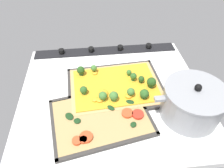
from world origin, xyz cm
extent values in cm
cube|color=white|center=(0.00, 0.00, -1.50)|extent=(74.91, 67.05, 3.00)
cube|color=black|center=(0.00, -30.03, 0.40)|extent=(71.92, 7.00, 0.80)
cylinder|color=black|center=(-22.47, -30.03, 1.70)|extent=(2.80, 2.80, 1.80)
cylinder|color=black|center=(-7.49, -30.03, 1.70)|extent=(2.80, 2.80, 1.80)
cylinder|color=black|center=(7.49, -30.03, 1.70)|extent=(2.80, 2.80, 1.80)
cylinder|color=black|center=(22.47, -30.03, 1.70)|extent=(2.80, 2.80, 1.80)
cube|color=#33302D|center=(-1.67, -2.75, 0.25)|extent=(41.16, 31.28, 0.50)
cube|color=#33302D|center=(-0.76, -16.48, 0.65)|extent=(39.33, 3.82, 1.30)
cube|color=#33302D|center=(-2.59, 10.98, 0.65)|extent=(39.33, 3.82, 1.30)
cube|color=#33302D|center=(-20.70, -4.02, 0.65)|extent=(3.11, 28.74, 1.30)
cube|color=#33302D|center=(17.35, -1.48, 0.65)|extent=(3.11, 28.74, 1.30)
cube|color=tan|center=(-1.67, -2.75, 1.00)|extent=(38.61, 28.73, 1.00)
cube|color=gold|center=(-1.67, -2.75, 1.70)|extent=(35.48, 25.90, 0.40)
cone|color=#68AD54|center=(-6.88, 4.11, 2.45)|extent=(1.69, 1.69, 1.09)
sphere|color=#427533|center=(-6.88, 4.11, 4.15)|extent=(3.08, 3.08, 3.08)
cone|color=#68AD54|center=(-0.40, 5.63, 2.42)|extent=(1.92, 1.92, 1.03)
sphere|color=#427533|center=(-0.40, 5.63, 4.24)|extent=(3.49, 3.49, 3.49)
cone|color=#4D8B3F|center=(-9.50, -4.62, 2.54)|extent=(1.54, 1.54, 1.29)
sphere|color=#2D5B23|center=(-9.50, -4.62, 4.24)|extent=(2.81, 2.81, 2.81)
cone|color=#4D8B3F|center=(11.40, 0.89, 2.32)|extent=(1.66, 1.66, 0.83)
sphere|color=#2D5B23|center=(11.40, 0.89, 3.87)|extent=(3.03, 3.03, 3.03)
cone|color=#5B9F46|center=(-8.22, -8.01, 2.30)|extent=(1.25, 1.25, 0.80)
sphere|color=#386B28|center=(-8.22, -8.01, 3.56)|extent=(2.28, 2.28, 2.28)
cone|color=#427635|center=(-16.05, 0.27, 2.51)|extent=(2.10, 2.10, 1.22)
sphere|color=#264C1C|center=(-16.05, 0.27, 4.55)|extent=(3.82, 3.82, 3.82)
cone|color=#427635|center=(-12.56, -2.99, 2.35)|extent=(1.44, 1.44, 0.91)
sphere|color=#264C1C|center=(-12.56, -2.99, 3.79)|extent=(2.62, 2.62, 2.62)
cone|color=#4D8B3F|center=(-11.86, 5.68, 2.31)|extent=(2.00, 2.00, 0.81)
sphere|color=#2D5B23|center=(-11.86, 5.68, 4.08)|extent=(3.64, 3.64, 3.64)
cone|color=#68AD54|center=(4.13, 5.06, 2.43)|extent=(1.80, 1.80, 1.06)
sphere|color=#427533|center=(4.13, 5.06, 4.18)|extent=(3.27, 3.27, 3.27)
cone|color=#68AD54|center=(6.79, -11.69, 2.57)|extent=(1.49, 1.49, 1.34)
sphere|color=#427533|center=(6.79, -11.69, 4.26)|extent=(2.70, 2.70, 2.70)
cone|color=#427635|center=(12.46, -10.67, 2.52)|extent=(1.88, 1.88, 1.24)
sphere|color=#264C1C|center=(12.46, -10.67, 4.42)|extent=(3.42, 3.42, 3.42)
ellipsoid|color=gold|center=(6.92, 5.05, 2.35)|extent=(3.53, 3.03, 1.04)
ellipsoid|color=gold|center=(3.60, 1.90, 2.51)|extent=(4.83, 5.13, 1.42)
ellipsoid|color=gold|center=(-6.18, 4.38, 2.40)|extent=(3.84, 3.43, 1.16)
ellipsoid|color=gold|center=(6.57, -10.84, 2.27)|extent=(2.35, 2.49, 0.87)
ellipsoid|color=gold|center=(5.28, 5.20, 2.36)|extent=(3.60, 3.45, 1.07)
cube|color=#33302D|center=(5.54, 12.50, 0.25)|extent=(39.27, 31.61, 0.50)
cube|color=#33302D|center=(7.74, 0.45, 0.65)|extent=(34.87, 7.50, 1.30)
cube|color=#33302D|center=(3.34, 24.56, 0.65)|extent=(34.87, 7.50, 1.30)
cube|color=#33302D|center=(-11.20, 9.45, 0.65)|extent=(5.79, 25.51, 1.30)
cube|color=#33302D|center=(22.28, 15.56, 0.65)|extent=(5.79, 25.51, 1.30)
cube|color=#A58954|center=(5.54, 12.50, 0.95)|extent=(36.48, 28.82, 0.90)
cylinder|color=red|center=(-7.96, 13.54, 1.90)|extent=(4.31, 4.31, 1.00)
cylinder|color=#D14723|center=(11.80, 21.85, 1.90)|extent=(2.62, 2.62, 1.00)
cylinder|color=#D14723|center=(10.89, 20.90, 1.90)|extent=(4.39, 4.39, 1.00)
cylinder|color=#D14723|center=(-4.22, 12.62, 1.90)|extent=(4.20, 4.20, 1.00)
cylinder|color=#D14723|center=(13.87, 21.94, 1.90)|extent=(3.25, 3.25, 1.00)
ellipsoid|color=#193819|center=(1.51, 9.32, 1.80)|extent=(3.69, 3.60, 0.60)
ellipsoid|color=#193819|center=(13.94, 13.96, 1.80)|extent=(3.35, 3.28, 0.60)
ellipsoid|color=#193819|center=(16.81, 11.61, 1.80)|extent=(4.18, 4.47, 0.60)
ellipsoid|color=#193819|center=(-6.19, 7.33, 1.80)|extent=(4.09, 3.41, 0.60)
ellipsoid|color=#193819|center=(-5.55, 17.63, 1.80)|extent=(3.15, 3.23, 0.60)
cylinder|color=gray|center=(-27.10, 13.72, 5.93)|extent=(21.14, 21.14, 11.85)
cylinder|color=gray|center=(-27.10, 13.72, 12.25)|extent=(21.57, 21.57, 0.80)
sphere|color=black|center=(-27.10, 13.72, 13.85)|extent=(2.40, 2.40, 2.40)
cube|color=gray|center=(-14.72, 13.72, 9.72)|extent=(3.60, 2.00, 1.20)
camera|label=1|loc=(6.31, 58.15, 61.57)|focal=32.92mm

